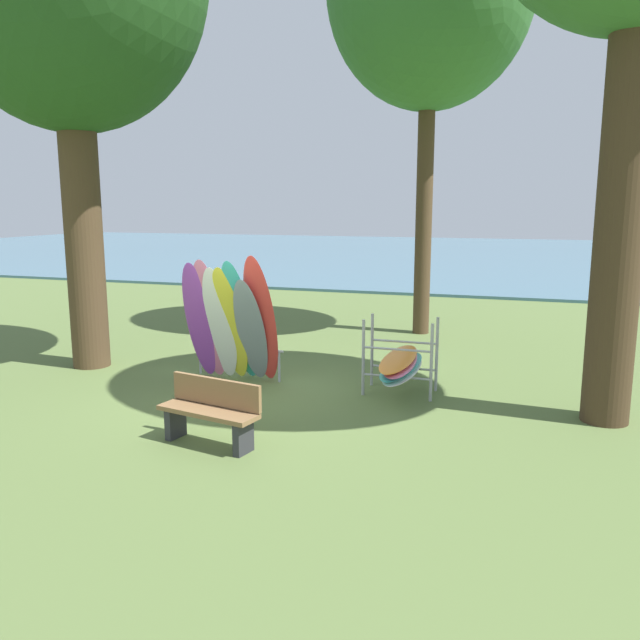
# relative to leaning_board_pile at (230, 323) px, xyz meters

# --- Properties ---
(ground_plane) EXTENTS (80.00, 80.00, 0.00)m
(ground_plane) POSITION_rel_leaning_board_pile_xyz_m (0.57, -0.55, -1.05)
(ground_plane) COLOR #566B38
(lake_water) EXTENTS (80.00, 36.00, 0.10)m
(lake_water) POSITION_rel_leaning_board_pile_xyz_m (0.57, 29.55, -1.00)
(lake_water) COLOR #477084
(lake_water) RESTS_ON ground
(leaning_board_pile) EXTENTS (1.75, 0.93, 2.27)m
(leaning_board_pile) POSITION_rel_leaning_board_pile_xyz_m (0.00, 0.00, 0.00)
(leaning_board_pile) COLOR purple
(leaning_board_pile) RESTS_ON ground
(board_storage_rack) EXTENTS (1.15, 2.13, 1.25)m
(board_storage_rack) POSITION_rel_leaning_board_pile_xyz_m (2.94, 0.28, -0.55)
(board_storage_rack) COLOR #9EA0A5
(board_storage_rack) RESTS_ON ground
(park_bench) EXTENTS (1.45, 0.69, 0.85)m
(park_bench) POSITION_rel_leaning_board_pile_xyz_m (1.04, -2.74, -0.60)
(park_bench) COLOR #2D2D33
(park_bench) RESTS_ON ground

